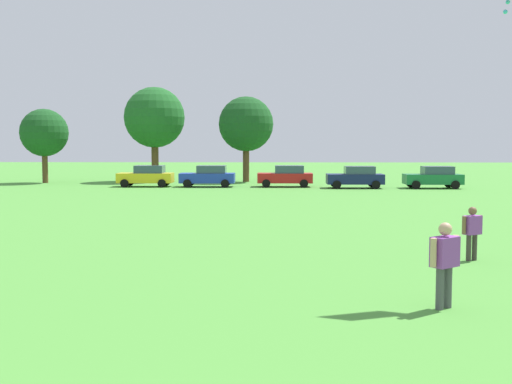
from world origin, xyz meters
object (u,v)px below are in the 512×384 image
Objects in this scene: bystander_near_trees at (472,229)px; tree_far_left at (44,133)px; tree_far_right at (246,124)px; parked_car_red_2 at (286,176)px; tree_center at (155,118)px; adult_bystander at (445,258)px; parked_car_blue_1 at (208,176)px; parked_car_navy_3 at (356,177)px; parked_car_yellow_0 at (147,176)px; parked_car_green_4 at (434,177)px.

tree_far_left is at bearing -82.17° from bystander_near_trees.
tree_far_left is at bearing -173.20° from tree_far_right.
tree_center reaches higher than parked_car_red_2.
parked_car_blue_1 is at bearing 66.44° from adult_bystander.
parked_car_blue_1 and parked_car_navy_3 have the same top height.
parked_car_red_2 is at bearing -11.71° from tree_far_left.
parked_car_blue_1 is 0.51× the size of tree_center.
parked_car_yellow_0 and parked_car_red_2 have the same top height.
parked_car_blue_1 is at bearing -3.55° from parked_car_green_4.
tree_center is at bearing -94.69° from bystander_near_trees.
parked_car_navy_3 reaches higher than bystander_near_trees.
parked_car_green_4 is 0.67× the size of tree_far_left.
parked_car_navy_3 is (11.43, -1.06, 0.00)m from parked_car_blue_1.
parked_car_blue_1 is at bearing -17.14° from tree_far_left.
tree_far_left is 9.56m from tree_center.
parked_car_green_4 is (6.49, 29.28, -0.07)m from bystander_near_trees.
tree_center is 1.12× the size of tree_far_right.
adult_bystander is 34.67m from parked_car_navy_3.
tree_center is at bearing -51.83° from parked_car_blue_1.
parked_car_yellow_0 is 16.39m from parked_car_navy_3.
parked_car_green_4 is 17.10m from tree_far_right.
adult_bystander is at bearing 103.58° from parked_car_blue_1.
parked_car_navy_3 is at bearing -25.64° from tree_center.
parked_car_red_2 is (6.11, 0.22, 0.00)m from parked_car_blue_1.
parked_car_blue_1 is 0.67× the size of tree_far_left.
tree_center is (9.10, 2.57, 1.40)m from tree_far_left.
parked_car_yellow_0 is at bearing -90.99° from bystander_near_trees.
parked_car_blue_1 is 8.30m from tree_far_right.
parked_car_navy_3 is at bearing 48.17° from adult_bystander.
parked_car_red_2 is 8.40m from tree_far_right.
tree_far_right reaches higher than parked_car_green_4.
parked_car_green_4 is at bearing 179.87° from parked_car_navy_3.
adult_bystander is 42.82m from tree_far_right.
parked_car_blue_1 is at bearing -98.71° from bystander_near_trees.
adult_bystander is 0.41× the size of parked_car_yellow_0.
bystander_near_trees is 0.24× the size of tree_far_left.
adult_bystander reaches higher than parked_car_yellow_0.
tree_far_left is (-26.12, 5.59, 3.46)m from parked_car_navy_3.
parked_car_navy_3 is at bearing -0.13° from parked_car_green_4.
bystander_near_trees is 0.36× the size of parked_car_green_4.
tree_far_right reaches higher than parked_car_blue_1.
bystander_near_trees is 0.21× the size of tree_far_right.
bystander_near_trees is at bearing 109.67° from parked_car_blue_1.
adult_bystander is at bearing -71.62° from tree_center.
tree_center is at bearing -84.58° from parked_car_yellow_0.
tree_far_right is (-3.43, 6.38, 4.26)m from parked_car_red_2.
tree_far_left is 0.84× the size of tree_far_right.
parked_car_green_4 is 0.51× the size of tree_center.
tree_center is 8.30m from tree_far_right.
tree_far_left is (-25.54, 34.88, 3.39)m from bystander_near_trees.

